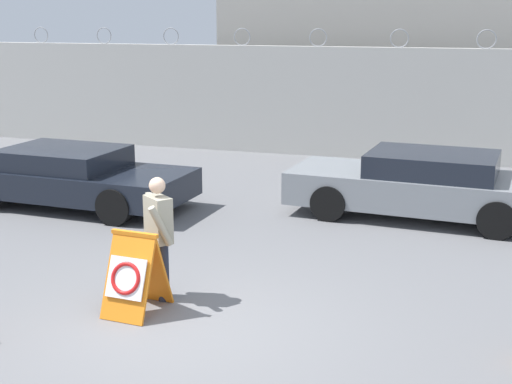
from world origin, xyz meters
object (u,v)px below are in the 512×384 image
object	(u,v)px
parked_car_rear_sedan	(421,184)
barricade_sign	(134,273)
security_guard	(158,233)
parked_car_front_coupe	(72,176)

from	to	relation	value
parked_car_rear_sedan	barricade_sign	bearing A→B (deg)	65.70
security_guard	parked_car_rear_sedan	xyz separation A→B (m)	(2.89, 5.02, -0.27)
barricade_sign	parked_car_front_coupe	bearing A→B (deg)	133.90
security_guard	parked_car_front_coupe	world-z (taller)	security_guard
barricade_sign	parked_car_front_coupe	size ratio (longest dim) A/B	0.22
parked_car_rear_sedan	security_guard	bearing A→B (deg)	64.21
barricade_sign	parked_car_rear_sedan	world-z (taller)	parked_car_rear_sedan
barricade_sign	security_guard	bearing A→B (deg)	82.59
security_guard	parked_car_rear_sedan	bearing A→B (deg)	97.16
parked_car_front_coupe	parked_car_rear_sedan	world-z (taller)	parked_car_rear_sedan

